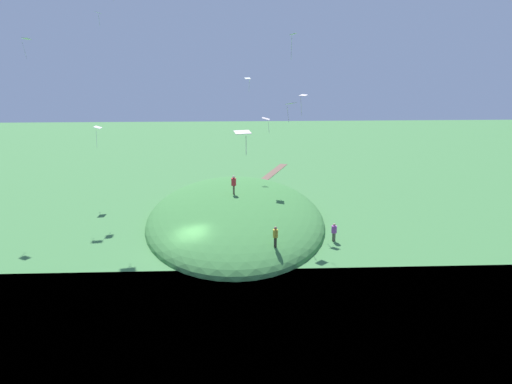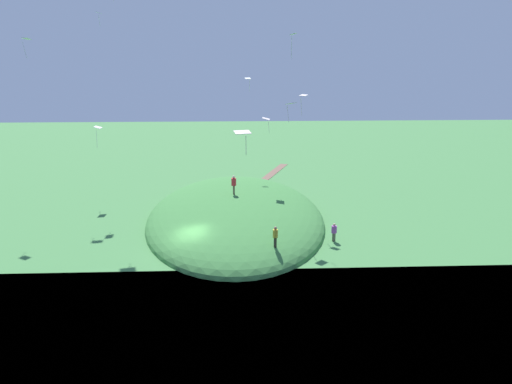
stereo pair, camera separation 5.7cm
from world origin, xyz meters
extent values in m
plane|color=#417C41|center=(0.00, 0.00, 0.00)|extent=(160.00, 160.00, 0.00)
ellipsoid|color=#3D7D3B|center=(8.50, -3.66, 0.00)|extent=(28.29, 16.61, 4.59)
cube|color=brown|center=(24.78, -7.76, 0.02)|extent=(16.06, 6.81, 0.04)
cube|color=brown|center=(8.72, -3.53, 2.73)|extent=(0.27, 0.19, 0.88)
cylinder|color=red|center=(8.72, -3.53, 3.52)|extent=(0.54, 0.54, 0.69)
sphere|color=beige|center=(8.72, -3.53, 4.00)|extent=(0.26, 0.26, 0.26)
cube|color=#363427|center=(-2.33, -6.59, 1.62)|extent=(0.15, 0.23, 0.77)
cylinder|color=gold|center=(-2.33, -6.59, 2.31)|extent=(0.45, 0.45, 0.61)
sphere|color=#9C6B5A|center=(-2.33, -6.59, 2.73)|extent=(0.23, 0.23, 0.23)
cube|color=#50543E|center=(1.91, -11.86, 0.38)|extent=(0.20, 0.27, 0.75)
cylinder|color=purple|center=(1.91, -11.86, 1.05)|extent=(0.56, 0.56, 0.60)
sphere|color=tan|center=(1.91, -11.86, 1.47)|extent=(0.23, 0.23, 0.23)
cube|color=white|center=(19.91, -5.20, 12.53)|extent=(0.58, 0.73, 0.17)
cylinder|color=white|center=(19.93, -5.38, 11.69)|extent=(0.23, 0.11, 1.35)
cube|color=white|center=(15.33, 10.46, 7.84)|extent=(1.03, 0.73, 0.22)
cylinder|color=white|center=(15.13, 10.62, 6.66)|extent=(0.29, 0.15, 1.84)
cube|color=white|center=(8.48, -9.92, 11.57)|extent=(0.87, 0.87, 0.11)
cylinder|color=white|center=(8.40, -9.72, 10.57)|extent=(0.20, 0.14, 1.64)
cube|color=white|center=(7.75, -8.80, 16.83)|extent=(0.94, 0.76, 0.18)
cylinder|color=white|center=(7.88, -8.68, 15.67)|extent=(0.23, 0.05, 1.91)
cube|color=white|center=(17.58, 10.09, 19.23)|extent=(0.96, 0.68, 0.21)
cylinder|color=white|center=(17.82, 10.08, 18.45)|extent=(0.04, 0.09, 1.09)
cube|color=white|center=(11.15, 15.09, 16.51)|extent=(0.94, 1.00, 0.17)
cylinder|color=white|center=(11.00, 15.33, 15.52)|extent=(0.10, 0.26, 1.56)
cube|color=silver|center=(5.37, -8.42, 11.14)|extent=(1.06, 1.06, 0.18)
cylinder|color=silver|center=(5.54, -8.22, 10.22)|extent=(0.20, 0.17, 1.39)
cube|color=silver|center=(12.09, -6.76, 9.03)|extent=(1.13, 0.83, 0.21)
cylinder|color=silver|center=(11.98, -7.04, 8.18)|extent=(0.18, 0.17, 1.16)
cube|color=#F3E0D1|center=(-2.94, -4.18, 9.99)|extent=(1.03, 1.28, 0.17)
cylinder|color=#F3E0D1|center=(-2.70, -4.43, 9.01)|extent=(0.17, 0.05, 1.39)
cylinder|color=brown|center=(-3.22, -2.85, 0.55)|extent=(0.14, 0.14, 1.11)
camera|label=1|loc=(-37.91, -3.55, 15.26)|focal=35.78mm
camera|label=2|loc=(-37.91, -3.60, 15.26)|focal=35.78mm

